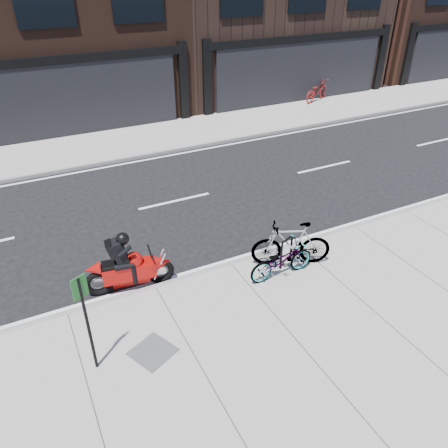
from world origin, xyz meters
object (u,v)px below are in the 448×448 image
bicycle_rear (291,244)px  bicycle_far (317,91)px  bike_rack (286,249)px  motorcycle (133,266)px  utility_grate (153,352)px  bicycle_front (281,260)px  sign_post (86,316)px

bicycle_rear → bicycle_far: bearing=164.1°
bike_rack → bicycle_far: bearing=50.4°
bike_rack → bicycle_rear: bicycle_rear is taller
motorcycle → bicycle_far: size_ratio=1.03×
bike_rack → utility_grate: 4.10m
bike_rack → bicycle_front: 0.46m
bicycle_far → bike_rack: bearing=116.8°
bicycle_front → bicycle_rear: bicycle_rear is taller
motorcycle → bicycle_far: motorcycle is taller
bike_rack → utility_grate: bearing=-162.5°
bike_rack → motorcycle: (-3.58, 0.99, 0.04)m
bicycle_far → utility_grate: bicycle_far is taller
motorcycle → bicycle_far: (13.20, 10.61, 0.03)m
motorcycle → bike_rack: bearing=-7.1°
sign_post → bicycle_far: bearing=17.7°
bike_rack → utility_grate: bike_rack is taller
sign_post → bicycle_front: bearing=-13.6°
bicycle_far → utility_grate: size_ratio=2.72×
bicycle_rear → utility_grate: bicycle_rear is taller
bicycle_rear → motorcycle: bearing=-81.6°
bicycle_rear → motorcycle: (-3.71, 0.99, -0.08)m
utility_grate → motorcycle: bearing=82.2°
bike_rack → bicycle_rear: bearing=-0.0°
bike_rack → bicycle_front: (-0.34, -0.30, -0.02)m
motorcycle → utility_grate: bearing=-89.5°
sign_post → motorcycle: bearing=33.4°
motorcycle → bicycle_far: bearing=47.1°
bike_rack → sign_post: 5.13m
bike_rack → motorcycle: bearing=164.6°
bicycle_front → bicycle_rear: size_ratio=0.86×
bike_rack → utility_grate: size_ratio=1.06×
bike_rack → motorcycle: 3.72m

